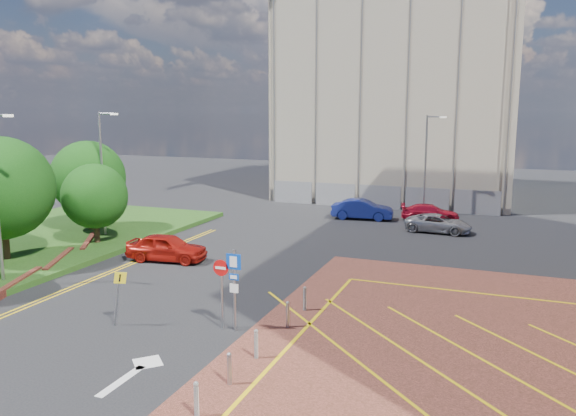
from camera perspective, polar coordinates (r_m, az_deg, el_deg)
The scene contains 16 objects.
ground at distance 21.72m, azimuth -7.81°, elevation -12.94°, with size 140.00×140.00×0.00m, color black.
retaining_wall at distance 30.22m, azimuth -26.03°, elevation -6.87°, with size 6.06×20.33×0.40m.
tree_b at distance 34.09m, azimuth -27.13°, elevation 1.81°, with size 5.60×5.60×6.74m.
tree_c at distance 36.39m, azimuth -19.04°, elevation 1.15°, with size 4.00×4.00×4.90m.
tree_d at distance 40.50m, azimuth -19.63°, elevation 2.92°, with size 5.00×5.00×6.08m.
lamp_left_far at distance 38.33m, azimuth -18.31°, elevation 3.82°, with size 1.53×0.16×8.00m.
lamp_back at distance 45.99m, azimuth 13.89°, elevation 4.60°, with size 1.53×0.16×8.00m.
sign_cluster at distance 21.73m, azimuth -5.98°, elevation -7.40°, with size 1.17×0.12×3.20m.
warning_sign at distance 23.08m, azimuth -16.85°, elevation -8.11°, with size 0.64×0.39×2.25m.
bollard_row at distance 19.20m, azimuth -4.11°, elevation -14.52°, with size 0.14×11.14×0.90m.
construction_building at distance 58.34m, azimuth 11.66°, elevation 12.28°, with size 21.20×19.20×22.00m, color #AB9E8C.
construction_fence at distance 48.83m, azimuth 10.45°, elevation 1.04°, with size 21.60×0.06×2.00m, color gray.
car_red_left at distance 32.40m, azimuth -12.21°, elevation -3.93°, with size 1.82×4.54×1.55m, color #A4150E.
car_blue_back at distance 44.02m, azimuth 7.55°, elevation -0.13°, with size 1.65×4.72×1.56m, color navy.
car_red_back at distance 44.42m, azimuth 14.24°, elevation -0.45°, with size 1.78×4.37×1.27m, color #B30F25.
car_silver_back at distance 40.38m, azimuth 15.02°, elevation -1.52°, with size 2.08×4.51×1.25m, color #9B9AA1.
Camera 1 is at (9.82, -17.45, 8.41)m, focal length 35.00 mm.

